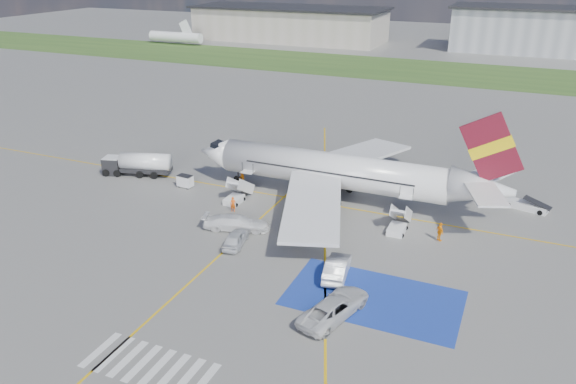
{
  "coord_description": "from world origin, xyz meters",
  "views": [
    {
      "loc": [
        18.96,
        -42.22,
        25.77
      ],
      "look_at": [
        -1.89,
        5.96,
        3.5
      ],
      "focal_mm": 35.0,
      "sensor_mm": 36.0,
      "label": 1
    }
  ],
  "objects_px": {
    "airliner": "(344,172)",
    "van_white_b": "(236,221)",
    "car_silver_b": "(337,267)",
    "car_silver_a": "(235,239)",
    "belt_loader": "(526,206)",
    "gpu_cart": "(185,182)",
    "fuel_tanker": "(138,166)",
    "van_white_a": "(335,304)"
  },
  "relations": [
    {
      "from": "gpu_cart",
      "to": "car_silver_b",
      "type": "height_order",
      "value": "car_silver_b"
    },
    {
      "from": "fuel_tanker",
      "to": "gpu_cart",
      "type": "distance_m",
      "value": 7.81
    },
    {
      "from": "fuel_tanker",
      "to": "gpu_cart",
      "type": "relative_size",
      "value": 4.63
    },
    {
      "from": "belt_loader",
      "to": "van_white_a",
      "type": "distance_m",
      "value": 29.99
    },
    {
      "from": "airliner",
      "to": "van_white_b",
      "type": "xyz_separation_m",
      "value": [
        -7.61,
        -11.48,
        -2.4
      ]
    },
    {
      "from": "fuel_tanker",
      "to": "belt_loader",
      "type": "xyz_separation_m",
      "value": [
        45.53,
        8.38,
        -0.87
      ]
    },
    {
      "from": "belt_loader",
      "to": "van_white_b",
      "type": "height_order",
      "value": "van_white_b"
    },
    {
      "from": "airliner",
      "to": "van_white_a",
      "type": "distance_m",
      "value": 22.59
    },
    {
      "from": "airliner",
      "to": "van_white_b",
      "type": "relative_size",
      "value": 7.24
    },
    {
      "from": "belt_loader",
      "to": "car_silver_a",
      "type": "height_order",
      "value": "same"
    },
    {
      "from": "airliner",
      "to": "car_silver_b",
      "type": "bearing_deg",
      "value": -73.74
    },
    {
      "from": "car_silver_b",
      "to": "van_white_a",
      "type": "relative_size",
      "value": 0.95
    },
    {
      "from": "fuel_tanker",
      "to": "car_silver_b",
      "type": "height_order",
      "value": "fuel_tanker"
    },
    {
      "from": "fuel_tanker",
      "to": "car_silver_b",
      "type": "bearing_deg",
      "value": -38.51
    },
    {
      "from": "gpu_cart",
      "to": "van_white_a",
      "type": "height_order",
      "value": "van_white_a"
    },
    {
      "from": "car_silver_b",
      "to": "van_white_a",
      "type": "bearing_deg",
      "value": 97.69
    },
    {
      "from": "car_silver_b",
      "to": "van_white_b",
      "type": "height_order",
      "value": "van_white_b"
    },
    {
      "from": "gpu_cart",
      "to": "van_white_b",
      "type": "xyz_separation_m",
      "value": [
        10.99,
        -7.53,
        0.32
      ]
    },
    {
      "from": "airliner",
      "to": "van_white_b",
      "type": "height_order",
      "value": "airliner"
    },
    {
      "from": "van_white_a",
      "to": "car_silver_a",
      "type": "bearing_deg",
      "value": -13.53
    },
    {
      "from": "car_silver_a",
      "to": "fuel_tanker",
      "type": "bearing_deg",
      "value": -40.88
    },
    {
      "from": "car_silver_a",
      "to": "car_silver_b",
      "type": "relative_size",
      "value": 0.81
    },
    {
      "from": "car_silver_a",
      "to": "van_white_a",
      "type": "relative_size",
      "value": 0.77
    },
    {
      "from": "car_silver_b",
      "to": "gpu_cart",
      "type": "bearing_deg",
      "value": -36.41
    },
    {
      "from": "airliner",
      "to": "car_silver_a",
      "type": "relative_size",
      "value": 8.67
    },
    {
      "from": "belt_loader",
      "to": "car_silver_a",
      "type": "relative_size",
      "value": 1.18
    },
    {
      "from": "airliner",
      "to": "gpu_cart",
      "type": "relative_size",
      "value": 19.31
    },
    {
      "from": "gpu_cart",
      "to": "fuel_tanker",
      "type": "bearing_deg",
      "value": 177.57
    },
    {
      "from": "fuel_tanker",
      "to": "car_silver_a",
      "type": "bearing_deg",
      "value": -45.61
    },
    {
      "from": "gpu_cart",
      "to": "car_silver_b",
      "type": "bearing_deg",
      "value": -21.68
    },
    {
      "from": "gpu_cart",
      "to": "car_silver_a",
      "type": "bearing_deg",
      "value": -34.61
    },
    {
      "from": "fuel_tanker",
      "to": "belt_loader",
      "type": "distance_m",
      "value": 46.3
    },
    {
      "from": "gpu_cart",
      "to": "car_silver_b",
      "type": "distance_m",
      "value": 26.17
    },
    {
      "from": "car_silver_b",
      "to": "fuel_tanker",
      "type": "bearing_deg",
      "value": -32.04
    },
    {
      "from": "gpu_cart",
      "to": "car_silver_b",
      "type": "relative_size",
      "value": 0.36
    },
    {
      "from": "belt_loader",
      "to": "van_white_a",
      "type": "bearing_deg",
      "value": -100.49
    },
    {
      "from": "car_silver_b",
      "to": "van_white_b",
      "type": "xyz_separation_m",
      "value": [
        -12.26,
        4.48,
        0.13
      ]
    },
    {
      "from": "car_silver_a",
      "to": "belt_loader",
      "type": "bearing_deg",
      "value": -152.39
    },
    {
      "from": "airliner",
      "to": "car_silver_b",
      "type": "xyz_separation_m",
      "value": [
        4.65,
        -15.96,
        -2.53
      ]
    },
    {
      "from": "airliner",
      "to": "fuel_tanker",
      "type": "xyz_separation_m",
      "value": [
        -26.3,
        -2.86,
        -2.16
      ]
    },
    {
      "from": "fuel_tanker",
      "to": "belt_loader",
      "type": "bearing_deg",
      "value": -5.14
    },
    {
      "from": "gpu_cart",
      "to": "van_white_b",
      "type": "distance_m",
      "value": 13.32
    }
  ]
}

